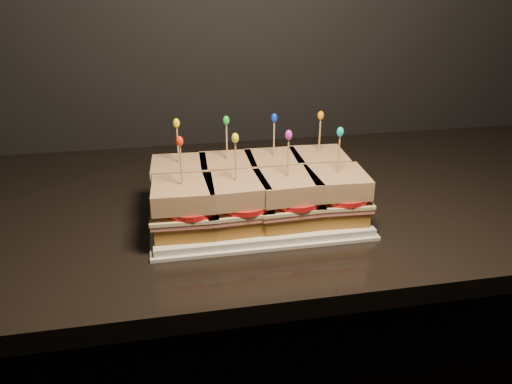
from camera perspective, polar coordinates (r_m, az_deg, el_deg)
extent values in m
cube|color=black|center=(1.04, -14.31, -2.31)|extent=(2.54, 0.74, 0.04)
cube|color=white|center=(0.94, 0.00, -2.57)|extent=(0.38, 0.24, 0.02)
cube|color=white|center=(0.94, 0.00, -2.90)|extent=(0.39, 0.25, 0.01)
cube|color=brown|center=(0.96, -8.53, -0.61)|extent=(0.10, 0.10, 0.03)
cube|color=#CC6563|center=(0.96, -8.59, 0.37)|extent=(0.12, 0.11, 0.01)
cube|color=beige|center=(0.95, -8.62, 0.76)|extent=(0.12, 0.11, 0.01)
cylinder|color=red|center=(0.94, -7.90, 1.09)|extent=(0.10, 0.10, 0.01)
cube|color=brown|center=(0.94, -8.73, 2.40)|extent=(0.11, 0.11, 0.03)
cylinder|color=tan|center=(0.93, -8.91, 5.13)|extent=(0.00, 0.00, 0.09)
ellipsoid|color=yellow|center=(0.91, -9.08, 7.80)|extent=(0.01, 0.01, 0.02)
cube|color=brown|center=(0.97, -3.22, -0.19)|extent=(0.10, 0.10, 0.03)
cube|color=#CC6563|center=(0.96, -3.24, 0.78)|extent=(0.11, 0.11, 0.01)
cube|color=beige|center=(0.96, -3.25, 1.16)|extent=(0.12, 0.11, 0.01)
cylinder|color=red|center=(0.95, -2.50, 1.50)|extent=(0.10, 0.10, 0.01)
cube|color=brown|center=(0.95, -3.29, 2.80)|extent=(0.11, 0.11, 0.03)
cylinder|color=tan|center=(0.93, -3.36, 5.52)|extent=(0.00, 0.00, 0.09)
ellipsoid|color=green|center=(0.92, -3.43, 8.18)|extent=(0.01, 0.01, 0.02)
cube|color=brown|center=(0.98, 1.98, 0.21)|extent=(0.10, 0.10, 0.03)
cube|color=#CC6563|center=(0.98, 1.99, 1.17)|extent=(0.11, 0.11, 0.01)
cube|color=beige|center=(0.97, 2.00, 1.55)|extent=(0.11, 0.11, 0.01)
cylinder|color=red|center=(0.97, 2.77, 1.88)|extent=(0.10, 0.10, 0.01)
cube|color=brown|center=(0.96, 2.02, 3.17)|extent=(0.10, 0.10, 0.03)
cylinder|color=tan|center=(0.95, 2.06, 5.85)|extent=(0.00, 0.00, 0.09)
ellipsoid|color=#082DD0|center=(0.93, 2.10, 8.47)|extent=(0.01, 0.01, 0.02)
cube|color=brown|center=(1.01, 6.98, 0.60)|extent=(0.11, 0.11, 0.03)
cube|color=#CC6563|center=(1.00, 7.03, 1.54)|extent=(0.12, 0.11, 0.01)
cube|color=beige|center=(1.00, 7.05, 1.92)|extent=(0.12, 0.12, 0.01)
cylinder|color=red|center=(0.99, 7.83, 2.24)|extent=(0.10, 0.10, 0.01)
cube|color=brown|center=(0.99, 7.13, 3.50)|extent=(0.11, 0.11, 0.03)
cylinder|color=tan|center=(0.97, 7.27, 6.12)|extent=(0.00, 0.00, 0.09)
ellipsoid|color=orange|center=(0.96, 7.41, 8.68)|extent=(0.01, 0.01, 0.02)
cube|color=brown|center=(0.87, -8.13, -3.50)|extent=(0.10, 0.10, 0.03)
cube|color=#CC6563|center=(0.86, -8.20, -2.44)|extent=(0.11, 0.11, 0.01)
cube|color=beige|center=(0.85, -8.23, -2.02)|extent=(0.12, 0.11, 0.01)
cylinder|color=red|center=(0.85, -7.42, -1.67)|extent=(0.10, 0.10, 0.01)
cube|color=brown|center=(0.84, -8.35, -0.22)|extent=(0.11, 0.11, 0.03)
cylinder|color=tan|center=(0.82, -8.54, 2.78)|extent=(0.00, 0.00, 0.09)
ellipsoid|color=red|center=(0.81, -8.73, 5.76)|extent=(0.01, 0.01, 0.02)
cube|color=brown|center=(0.87, -2.23, -3.02)|extent=(0.10, 0.10, 0.03)
cube|color=#CC6563|center=(0.86, -2.25, -1.96)|extent=(0.11, 0.11, 0.01)
cube|color=beige|center=(0.86, -2.26, -1.54)|extent=(0.12, 0.11, 0.01)
cylinder|color=red|center=(0.85, -1.41, -1.19)|extent=(0.10, 0.10, 0.01)
cube|color=brown|center=(0.85, -2.29, 0.24)|extent=(0.11, 0.11, 0.03)
cylinder|color=tan|center=(0.83, -2.34, 3.23)|extent=(0.00, 0.00, 0.09)
ellipsoid|color=yellow|center=(0.82, -2.39, 6.19)|extent=(0.01, 0.01, 0.02)
cube|color=brown|center=(0.89, 3.51, -2.52)|extent=(0.10, 0.10, 0.03)
cube|color=#CC6563|center=(0.88, 3.54, -1.48)|extent=(0.11, 0.11, 0.01)
cube|color=beige|center=(0.88, 3.55, -1.06)|extent=(0.12, 0.11, 0.01)
cylinder|color=red|center=(0.87, 4.42, -0.71)|extent=(0.10, 0.10, 0.01)
cube|color=brown|center=(0.87, 3.60, 0.70)|extent=(0.11, 0.11, 0.03)
cylinder|color=tan|center=(0.85, 3.68, 3.64)|extent=(0.00, 0.00, 0.09)
ellipsoid|color=#D824B2|center=(0.83, 3.76, 6.54)|extent=(0.01, 0.01, 0.02)
cube|color=brown|center=(0.91, 8.99, -2.01)|extent=(0.11, 0.11, 0.03)
cube|color=#CC6563|center=(0.91, 9.06, -1.00)|extent=(0.12, 0.11, 0.01)
cube|color=beige|center=(0.90, 9.09, -0.59)|extent=(0.12, 0.11, 0.01)
cylinder|color=red|center=(0.90, 9.97, -0.25)|extent=(0.10, 0.10, 0.01)
cube|color=brown|center=(0.89, 9.21, 1.12)|extent=(0.11, 0.11, 0.03)
cylinder|color=tan|center=(0.87, 9.41, 3.98)|extent=(0.00, 0.00, 0.09)
ellipsoid|color=#0FC4BE|center=(0.86, 9.61, 6.80)|extent=(0.01, 0.01, 0.02)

